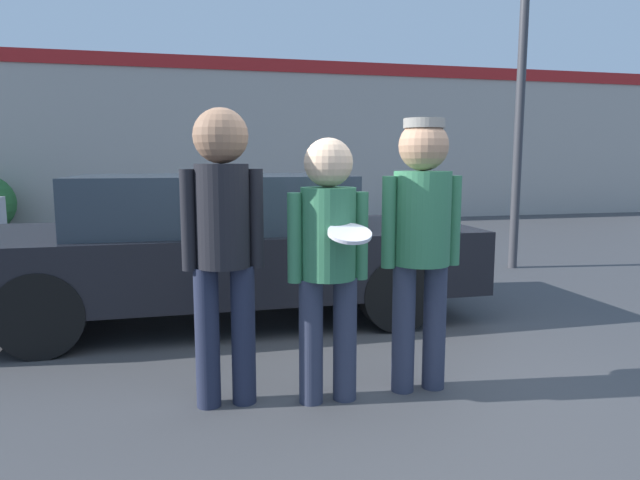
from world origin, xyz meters
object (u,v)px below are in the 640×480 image
at_px(person_left, 223,230).
at_px(parked_car_near, 221,245).
at_px(person_right, 422,228).
at_px(person_middle_with_frisbee, 328,249).

xyz_separation_m(person_left, parked_car_near, (0.12, 2.02, -0.39)).
bearing_deg(person_left, person_right, -2.87).
bearing_deg(person_middle_with_frisbee, person_left, 170.92).
bearing_deg(person_right, person_middle_with_frisbee, -176.58).
bearing_deg(person_left, person_middle_with_frisbee, -9.08).
distance_m(person_right, parked_car_near, 2.41).
height_order(person_middle_with_frisbee, person_right, person_right).
xyz_separation_m(person_left, person_middle_with_frisbee, (0.63, -0.10, -0.12)).
bearing_deg(parked_car_near, person_left, -93.42).
relative_size(person_left, parked_car_near, 0.39).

